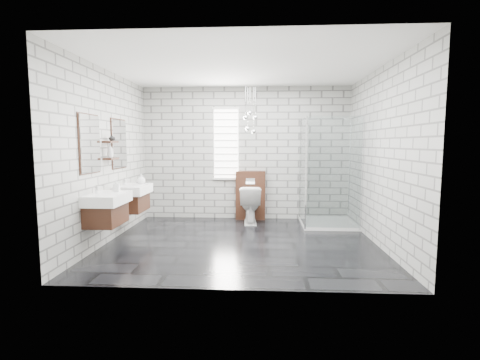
# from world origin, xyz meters

# --- Properties ---
(floor) EXTENTS (4.20, 3.60, 0.02)m
(floor) POSITION_xyz_m (0.00, 0.00, -0.01)
(floor) COLOR black
(floor) RESTS_ON ground
(ceiling) EXTENTS (4.20, 3.60, 0.02)m
(ceiling) POSITION_xyz_m (0.00, 0.00, 2.71)
(ceiling) COLOR white
(ceiling) RESTS_ON wall_back
(wall_back) EXTENTS (4.20, 0.02, 2.70)m
(wall_back) POSITION_xyz_m (0.00, 1.81, 1.35)
(wall_back) COLOR #A7A7A1
(wall_back) RESTS_ON floor
(wall_front) EXTENTS (4.20, 0.02, 2.70)m
(wall_front) POSITION_xyz_m (0.00, -1.81, 1.35)
(wall_front) COLOR #A7A7A1
(wall_front) RESTS_ON floor
(wall_left) EXTENTS (0.02, 3.60, 2.70)m
(wall_left) POSITION_xyz_m (-2.11, 0.00, 1.35)
(wall_left) COLOR #A7A7A1
(wall_left) RESTS_ON floor
(wall_right) EXTENTS (0.02, 3.60, 2.70)m
(wall_right) POSITION_xyz_m (2.11, 0.00, 1.35)
(wall_right) COLOR #A7A7A1
(wall_right) RESTS_ON floor
(vanity_left) EXTENTS (0.47, 0.70, 1.57)m
(vanity_left) POSITION_xyz_m (-1.91, -0.60, 0.76)
(vanity_left) COLOR #3B1E12
(vanity_left) RESTS_ON wall_left
(vanity_right) EXTENTS (0.47, 0.70, 1.57)m
(vanity_right) POSITION_xyz_m (-1.91, 0.42, 0.76)
(vanity_right) COLOR #3B1E12
(vanity_right) RESTS_ON wall_left
(shelf_lower) EXTENTS (0.14, 0.30, 0.03)m
(shelf_lower) POSITION_xyz_m (-2.03, -0.05, 1.32)
(shelf_lower) COLOR #3B1E12
(shelf_lower) RESTS_ON wall_left
(shelf_upper) EXTENTS (0.14, 0.30, 0.03)m
(shelf_upper) POSITION_xyz_m (-2.03, -0.05, 1.58)
(shelf_upper) COLOR #3B1E12
(shelf_upper) RESTS_ON wall_left
(window) EXTENTS (0.56, 0.05, 1.48)m
(window) POSITION_xyz_m (-0.40, 1.78, 1.55)
(window) COLOR white
(window) RESTS_ON wall_back
(cistern_panel) EXTENTS (0.60, 0.20, 1.00)m
(cistern_panel) POSITION_xyz_m (0.11, 1.70, 0.50)
(cistern_panel) COLOR #3B1E12
(cistern_panel) RESTS_ON floor
(flush_plate) EXTENTS (0.18, 0.01, 0.12)m
(flush_plate) POSITION_xyz_m (0.11, 1.60, 0.80)
(flush_plate) COLOR silver
(flush_plate) RESTS_ON cistern_panel
(shower_enclosure) EXTENTS (1.00, 1.00, 2.03)m
(shower_enclosure) POSITION_xyz_m (1.50, 1.18, 0.50)
(shower_enclosure) COLOR white
(shower_enclosure) RESTS_ON floor
(pendant_cluster) EXTENTS (0.27, 0.21, 0.96)m
(pendant_cluster) POSITION_xyz_m (0.11, 1.38, 1.99)
(pendant_cluster) COLOR silver
(pendant_cluster) RESTS_ON ceiling
(toilet) EXTENTS (0.44, 0.74, 0.74)m
(toilet) POSITION_xyz_m (0.11, 1.38, 0.37)
(toilet) COLOR white
(toilet) RESTS_ON floor
(soap_bottle_a) EXTENTS (0.09, 0.09, 0.18)m
(soap_bottle_a) POSITION_xyz_m (-1.81, -0.40, 0.94)
(soap_bottle_a) COLOR #B2B2B2
(soap_bottle_a) RESTS_ON vanity_left
(soap_bottle_b) EXTENTS (0.15, 0.15, 0.17)m
(soap_bottle_b) POSITION_xyz_m (-1.80, 0.63, 0.94)
(soap_bottle_b) COLOR #B2B2B2
(soap_bottle_b) RESTS_ON vanity_right
(soap_bottle_c) EXTENTS (0.12, 0.12, 0.23)m
(soap_bottle_c) POSITION_xyz_m (-2.02, -0.10, 1.45)
(soap_bottle_c) COLOR #B2B2B2
(soap_bottle_c) RESTS_ON shelf_lower
(vase) EXTENTS (0.10, 0.10, 0.10)m
(vase) POSITION_xyz_m (-2.02, -0.01, 1.65)
(vase) COLOR #B2B2B2
(vase) RESTS_ON shelf_upper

